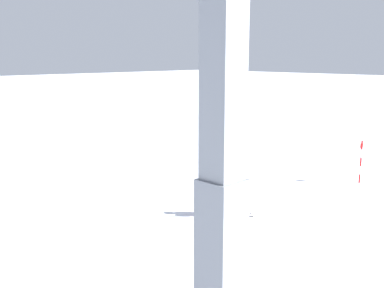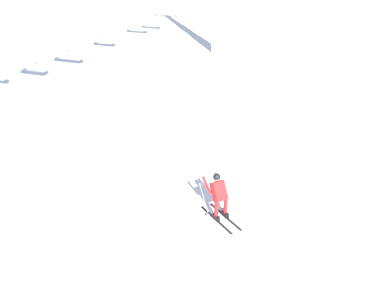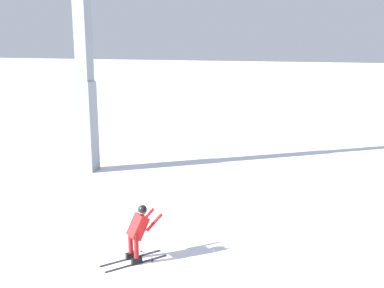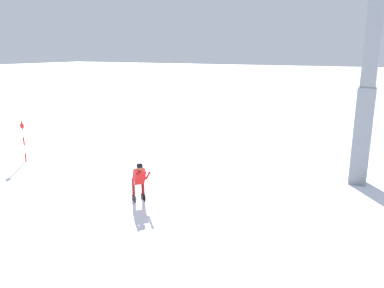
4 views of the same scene
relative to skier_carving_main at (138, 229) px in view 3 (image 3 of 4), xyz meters
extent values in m
plane|color=white|center=(-1.22, -1.04, -0.86)|extent=(260.00, 260.00, 0.00)
cube|color=black|center=(-0.23, -0.01, -0.86)|extent=(1.16, 1.43, 0.01)
cube|color=black|center=(-0.23, -0.01, -0.77)|extent=(0.26, 0.29, 0.16)
cylinder|color=maroon|center=(-0.23, -0.01, -0.36)|extent=(0.13, 0.13, 0.67)
cube|color=black|center=(0.04, -0.23, -0.86)|extent=(1.16, 1.43, 0.01)
cube|color=black|center=(0.04, -0.23, -0.77)|extent=(0.26, 0.29, 0.16)
cylinder|color=maroon|center=(0.04, -0.23, -0.36)|extent=(0.13, 0.13, 0.67)
cube|color=red|center=(-0.01, -0.01, 0.08)|extent=(0.65, 0.67, 0.67)
sphere|color=#997051|center=(0.08, 0.10, 0.48)|extent=(0.22, 0.22, 0.22)
sphere|color=black|center=(0.08, 0.10, 0.52)|extent=(0.24, 0.24, 0.24)
cylinder|color=red|center=(0.04, 0.42, 0.19)|extent=(0.38, 0.44, 0.44)
cylinder|color=gray|center=(0.03, 0.48, -0.41)|extent=(0.21, 0.45, 1.15)
cylinder|color=black|center=(-0.12, 0.37, -0.81)|extent=(0.07, 0.07, 0.01)
cylinder|color=red|center=(0.40, 0.13, 0.19)|extent=(0.38, 0.44, 0.44)
cylinder|color=gray|center=(0.46, 0.14, -0.41)|extent=(0.39, 0.31, 1.15)
cylinder|color=black|center=(0.39, -0.03, -0.81)|extent=(0.07, 0.07, 0.01)
cube|color=gray|center=(-5.87, 6.96, 1.14)|extent=(0.68, 0.68, 4.00)
cube|color=gray|center=(-5.87, 6.96, 5.14)|extent=(0.57, 0.57, 4.00)
camera|label=1|loc=(-10.71, 12.50, 5.19)|focal=42.02mm
camera|label=2|loc=(-11.21, -3.38, 7.25)|focal=40.64mm
camera|label=3|loc=(4.98, -9.84, 4.75)|focal=42.10mm
camera|label=4|loc=(10.72, 7.87, 4.57)|focal=35.46mm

